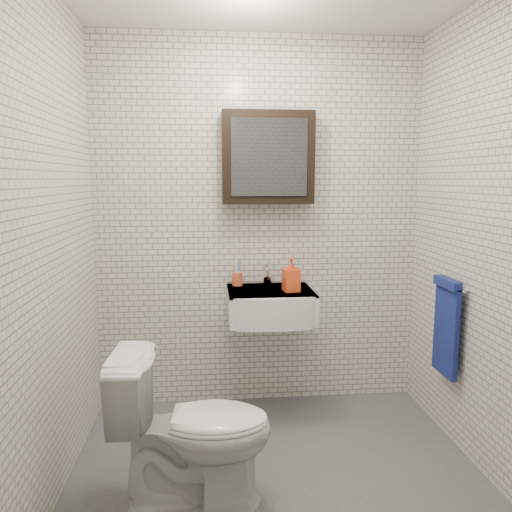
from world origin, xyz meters
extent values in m
cube|color=#484B4F|center=(0.00, 0.00, 0.01)|extent=(2.20, 2.00, 0.01)
cube|color=silver|center=(0.00, 1.00, 1.25)|extent=(2.20, 0.02, 2.50)
cube|color=silver|center=(0.00, -1.00, 1.25)|extent=(2.20, 0.02, 2.50)
cube|color=silver|center=(-1.10, 0.00, 1.25)|extent=(0.02, 2.00, 2.50)
cube|color=silver|center=(1.10, 0.00, 1.25)|extent=(0.02, 2.00, 2.50)
cube|color=white|center=(0.05, 0.78, 0.75)|extent=(0.55, 0.45, 0.20)
cylinder|color=silver|center=(0.05, 0.80, 0.84)|extent=(0.31, 0.31, 0.02)
cylinder|color=silver|center=(0.05, 0.80, 0.85)|extent=(0.04, 0.04, 0.01)
cube|color=white|center=(0.05, 0.78, 0.84)|extent=(0.55, 0.45, 0.01)
cylinder|color=silver|center=(0.05, 0.94, 0.88)|extent=(0.06, 0.06, 0.06)
cylinder|color=silver|center=(0.05, 0.94, 0.94)|extent=(0.03, 0.03, 0.08)
cylinder|color=silver|center=(0.05, 0.88, 0.97)|extent=(0.02, 0.12, 0.02)
cube|color=silver|center=(0.05, 0.97, 0.99)|extent=(0.02, 0.09, 0.01)
cube|color=black|center=(0.05, 0.93, 1.70)|extent=(0.60, 0.14, 0.60)
cube|color=#3F444C|center=(0.05, 0.85, 1.70)|extent=(0.49, 0.01, 0.49)
cylinder|color=silver|center=(1.06, 0.35, 0.95)|extent=(0.02, 0.30, 0.02)
cylinder|color=silver|center=(1.08, 0.48, 0.95)|extent=(0.04, 0.02, 0.02)
cylinder|color=silver|center=(1.08, 0.22, 0.95)|extent=(0.04, 0.02, 0.02)
cube|color=navy|center=(1.05, 0.35, 0.68)|extent=(0.03, 0.26, 0.54)
cube|color=navy|center=(1.04, 0.35, 0.96)|extent=(0.05, 0.26, 0.05)
cylinder|color=#CC5433|center=(-0.15, 0.93, 0.89)|extent=(0.07, 0.07, 0.09)
cylinder|color=white|center=(-0.17, 0.92, 0.95)|extent=(0.02, 0.03, 0.17)
cylinder|color=#40A6CE|center=(-0.14, 0.92, 0.94)|extent=(0.01, 0.02, 0.15)
cylinder|color=white|center=(-0.16, 0.94, 0.95)|extent=(0.02, 0.03, 0.17)
cylinder|color=#40A6CE|center=(-0.14, 0.94, 0.95)|extent=(0.02, 0.03, 0.16)
imported|color=orange|center=(0.18, 0.72, 0.96)|extent=(0.11, 0.11, 0.22)
imported|color=white|center=(-0.43, -0.11, 0.38)|extent=(0.77, 0.47, 0.76)
camera|label=1|loc=(-0.35, -2.37, 1.56)|focal=35.00mm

